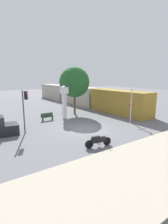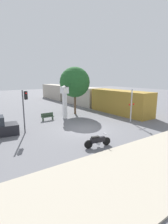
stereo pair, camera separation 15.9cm
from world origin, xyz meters
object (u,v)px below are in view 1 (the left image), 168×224
Objects in this scene: traffic_light at (25,104)px; bench at (47,116)px; street_tree at (74,82)px; motorcycle at (98,141)px; railroad_crossing_signal at (131,104)px; freight_train at (79,96)px; clock_tower at (64,97)px.

traffic_light is 5.62m from bench.
motorcycle is at bearing -113.86° from street_tree.
railroad_crossing_signal reaches higher than motorcycle.
street_tree reaches higher than freight_train.
motorcycle is at bearing -91.21° from bench.
street_tree is at bearing 29.36° from traffic_light.
traffic_light reaches higher than freight_train.
railroad_crossing_signal reaches higher than bench.
motorcycle is 0.56× the size of railroad_crossing_signal.
freight_train is at bearing 79.52° from railroad_crossing_signal.
motorcycle is 10.20m from bench.
motorcycle is 7.91m from traffic_light.
motorcycle is 10.44m from clock_tower.
bench is at bearing -140.91° from freight_train.
traffic_light is at bearing -136.53° from bench.
street_tree reaches higher than motorcycle.
street_tree is at bearing 109.30° from railroad_crossing_signal.
motorcycle is 1.40× the size of bench.
motorcycle is 0.33× the size of street_tree.
railroad_crossing_signal is at bearing -15.62° from traffic_light.
freight_train is (8.21, 8.87, -1.14)m from clock_tower.
railroad_crossing_signal is at bearing -41.05° from bench.
street_tree is 4.22× the size of bench.
traffic_light reaches higher than motorcycle.
clock_tower reaches higher than railroad_crossing_signal.
clock_tower is 3.30m from bench.
motorcycle is 21.61m from freight_train.
traffic_light is (-3.48, 6.69, 2.38)m from motorcycle.
street_tree is at bearing 32.60° from clock_tower.
clock_tower is at bearing 86.19° from motorcycle.
motorcycle is at bearing -156.05° from railroad_crossing_signal.
street_tree is (-5.62, -7.21, 2.89)m from freight_train.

